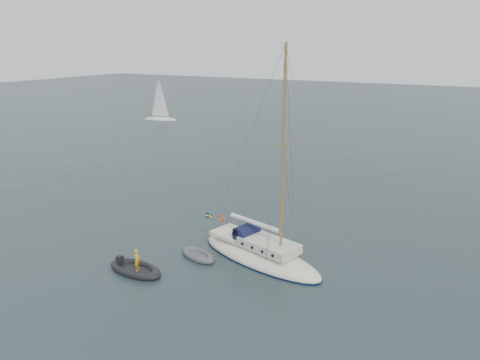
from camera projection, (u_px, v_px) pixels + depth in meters
The scene contains 5 objects.
ground at pixel (263, 258), 31.61m from camera, with size 300.00×300.00×0.00m, color black.
sailboat at pixel (260, 244), 31.14m from camera, with size 10.32×3.09×14.70m.
dinghy at pixel (198, 255), 31.65m from camera, with size 3.01×1.36×0.43m.
rib at pixel (135, 268), 29.65m from camera, with size 4.01×1.82×1.64m.
distant_yacht_a at pixel (160, 100), 87.71m from camera, with size 6.62×3.53×8.77m.
Camera 1 is at (12.46, -26.05, 13.98)m, focal length 35.00 mm.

